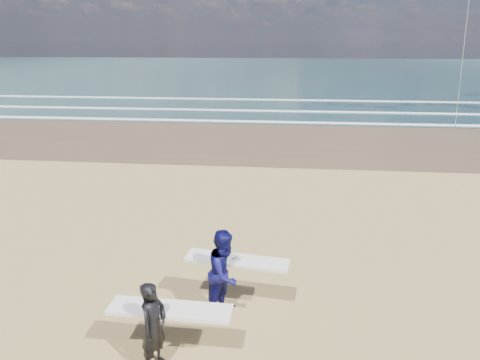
# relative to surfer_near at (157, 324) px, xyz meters

# --- Properties ---
(ocean) EXTENTS (220.00, 100.00, 0.02)m
(ocean) POSITION_rel_surfer_near_xyz_m (19.08, 72.35, -0.84)
(ocean) COLOR #193439
(ocean) RESTS_ON ground
(surfer_near) EXTENTS (2.21, 0.99, 1.66)m
(surfer_near) POSITION_rel_surfer_near_xyz_m (0.00, 0.00, 0.00)
(surfer_near) COLOR black
(surfer_near) RESTS_ON ground
(surfer_far) EXTENTS (2.25, 1.32, 1.89)m
(surfer_far) POSITION_rel_surfer_near_xyz_m (0.99, 1.64, 0.10)
(surfer_far) COLOR #0D0D49
(surfer_far) RESTS_ON ground
(kite_1) EXTENTS (6.86, 4.85, 11.96)m
(kite_1) POSITION_rel_surfer_near_xyz_m (13.91, 25.56, 6.16)
(kite_1) COLOR slate
(kite_1) RESTS_ON ground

